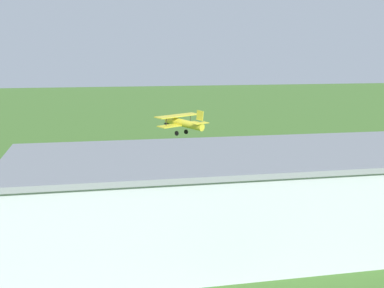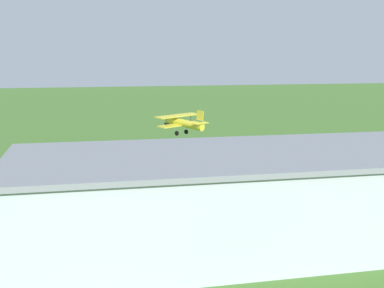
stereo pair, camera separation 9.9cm
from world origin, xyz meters
TOP-DOWN VIEW (x-y plane):
  - ground_plane at (0.00, 0.00)m, footprint 400.00×400.00m
  - hangar at (-1.69, 31.01)m, footprint 35.22×16.16m
  - biplane at (-5.04, -1.51)m, footprint 7.45×7.26m
  - car_silver at (-16.77, 15.88)m, footprint 2.27×4.15m
  - car_blue at (16.36, 17.83)m, footprint 1.95×4.51m
  - person_near_hangar_door at (13.07, 19.36)m, footprint 0.52×0.52m
  - person_beside_truck at (10.54, 11.07)m, footprint 0.52×0.52m
  - person_watching_takeoff at (-13.78, 11.32)m, footprint 0.52×0.52m
  - person_crossing_taxiway at (-18.92, 12.65)m, footprint 0.51×0.51m
  - person_walking_on_apron at (14.74, 11.15)m, footprint 0.54×0.54m

SIDE VIEW (x-z plane):
  - ground_plane at x=0.00m, z-range 0.00..0.00m
  - person_near_hangar_door at x=13.07m, z-range -0.01..1.52m
  - person_watching_takeoff at x=-13.78m, z-range -0.01..1.54m
  - car_blue at x=16.36m, z-range 0.04..1.56m
  - car_silver at x=-16.77m, z-range 0.03..1.60m
  - person_beside_truck at x=10.54m, z-range 0.00..1.67m
  - person_walking_on_apron at x=14.74m, z-range 0.00..1.70m
  - person_crossing_taxiway at x=-18.92m, z-range 0.00..1.77m
  - hangar at x=-1.69m, z-range 0.01..6.71m
  - biplane at x=-5.04m, z-range 3.02..6.63m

